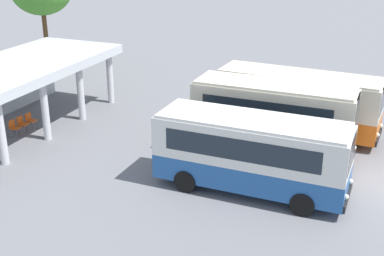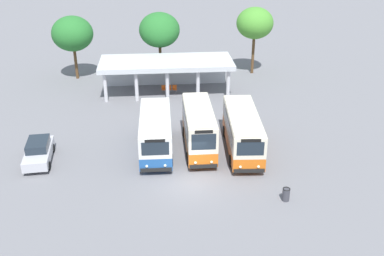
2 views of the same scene
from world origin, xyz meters
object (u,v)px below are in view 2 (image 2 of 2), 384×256
object	(u,v)px
waiting_chair_middle_seat	(175,88)
parked_car_flank	(39,151)
city_bus_nearest_orange	(156,132)
waiting_chair_second_from_end	(169,88)
waiting_chair_end_by_column	(164,89)
city_bus_middle_cream	(243,130)
litter_bin_apron	(286,194)
city_bus_second_in_row	(199,127)

from	to	relation	value
waiting_chair_middle_seat	parked_car_flank	bearing A→B (deg)	-129.36
city_bus_nearest_orange	parked_car_flank	world-z (taller)	city_bus_nearest_orange
waiting_chair_second_from_end	city_bus_nearest_orange	bearing A→B (deg)	-96.88
city_bus_nearest_orange	parked_car_flank	xyz separation A→B (m)	(-8.71, -0.82, -0.86)
waiting_chair_end_by_column	city_bus_nearest_orange	bearing A→B (deg)	-94.28
city_bus_middle_cream	parked_car_flank	size ratio (longest dim) A/B	1.81
city_bus_nearest_orange	waiting_chair_second_from_end	xyz separation A→B (m)	(1.49, 12.35, -1.16)
city_bus_middle_cream	waiting_chair_second_from_end	bearing A→B (deg)	112.03
city_bus_nearest_orange	parked_car_flank	bearing A→B (deg)	-174.61
waiting_chair_end_by_column	litter_bin_apron	size ratio (longest dim) A/B	0.96
city_bus_nearest_orange	waiting_chair_end_by_column	distance (m)	12.47
waiting_chair_second_from_end	waiting_chair_middle_seat	bearing A→B (deg)	-5.48
waiting_chair_end_by_column	litter_bin_apron	distance (m)	21.04
waiting_chair_end_by_column	waiting_chair_second_from_end	bearing A→B (deg)	-2.62
city_bus_nearest_orange	waiting_chair_second_from_end	bearing A→B (deg)	83.12
waiting_chair_end_by_column	parked_car_flank	bearing A→B (deg)	-126.12
waiting_chair_second_from_end	city_bus_middle_cream	bearing A→B (deg)	-67.97
parked_car_flank	waiting_chair_middle_seat	bearing A→B (deg)	50.64
city_bus_nearest_orange	litter_bin_apron	distance (m)	11.11
parked_car_flank	waiting_chair_middle_seat	size ratio (longest dim) A/B	5.23
waiting_chair_second_from_end	litter_bin_apron	distance (m)	20.83
parked_car_flank	city_bus_second_in_row	bearing A→B (deg)	3.89
city_bus_second_in_row	city_bus_middle_cream	bearing A→B (deg)	-7.18
city_bus_second_in_row	city_bus_middle_cream	size ratio (longest dim) A/B	0.88
city_bus_middle_cream	city_bus_nearest_orange	bearing A→B (deg)	176.37
city_bus_middle_cream	waiting_chair_second_from_end	distance (m)	13.83
city_bus_middle_cream	waiting_chair_second_from_end	size ratio (longest dim) A/B	9.48
city_bus_middle_cream	waiting_chair_second_from_end	xyz separation A→B (m)	(-5.17, 12.77, -1.20)
waiting_chair_second_from_end	litter_bin_apron	world-z (taller)	litter_bin_apron
waiting_chair_end_by_column	waiting_chair_second_from_end	xyz separation A→B (m)	(0.56, -0.03, 0.00)
city_bus_middle_cream	city_bus_second_in_row	bearing A→B (deg)	172.82
waiting_chair_middle_seat	waiting_chair_end_by_column	bearing A→B (deg)	175.94
parked_car_flank	litter_bin_apron	distance (m)	18.16
litter_bin_apron	city_bus_second_in_row	bearing A→B (deg)	123.69
waiting_chair_middle_seat	city_bus_middle_cream	bearing A→B (deg)	-70.09
city_bus_middle_cream	waiting_chair_end_by_column	world-z (taller)	city_bus_middle_cream
waiting_chair_middle_seat	litter_bin_apron	bearing A→B (deg)	-72.55
city_bus_second_in_row	waiting_chair_middle_seat	bearing A→B (deg)	95.93
city_bus_second_in_row	litter_bin_apron	bearing A→B (deg)	-56.31
city_bus_middle_cream	parked_car_flank	distance (m)	15.40
city_bus_second_in_row	waiting_chair_end_by_column	distance (m)	12.69
city_bus_middle_cream	waiting_chair_middle_seat	bearing A→B (deg)	109.91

